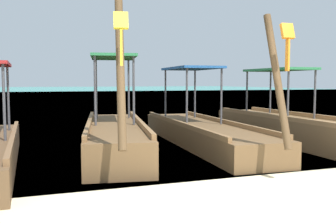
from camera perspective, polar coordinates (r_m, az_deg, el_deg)
ground at (r=4.94m, az=13.48°, el=-13.75°), size 120.00×120.00×0.00m
sea_water at (r=65.40m, az=-17.03°, el=3.00°), size 120.00×120.00×0.00m
longtail_boat_yellow_ribbon at (r=8.46m, az=-7.99°, el=-3.42°), size 2.02×5.94×2.79m
longtail_boat_orange_ribbon at (r=9.42m, az=5.10°, el=-2.90°), size 1.61×6.87×2.68m
longtail_boat_pink_ribbon at (r=9.91m, az=18.76°, el=-2.45°), size 1.12×6.76×2.56m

